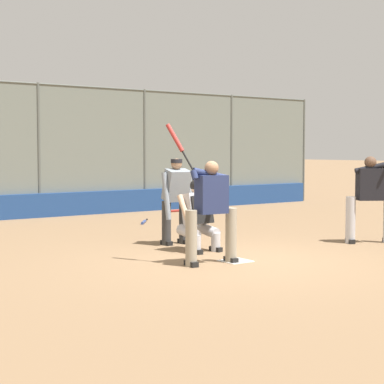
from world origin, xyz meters
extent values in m
plane|color=#846647|center=(0.00, 0.00, 0.00)|extent=(160.00, 160.00, 0.00)
cube|color=white|center=(0.00, 0.00, 0.01)|extent=(0.43, 0.43, 0.01)
cylinder|color=#515651|center=(-9.60, -8.16, 1.75)|extent=(0.08, 0.08, 3.50)
cylinder|color=#515651|center=(-6.40, -8.16, 1.75)|extent=(0.08, 0.08, 3.50)
cylinder|color=#515651|center=(-3.20, -8.16, 1.75)|extent=(0.08, 0.08, 3.50)
cylinder|color=#515651|center=(0.00, -8.16, 1.75)|extent=(0.08, 0.08, 3.50)
cube|color=slate|center=(0.00, -8.16, 1.75)|extent=(19.20, 0.01, 3.50)
cylinder|color=#515651|center=(0.00, -8.16, 3.47)|extent=(19.20, 0.06, 0.06)
cube|color=navy|center=(0.00, -8.06, 0.31)|extent=(18.81, 0.18, 0.62)
cylinder|color=gray|center=(0.12, 0.03, 0.43)|extent=(0.18, 0.18, 0.85)
cube|color=black|center=(0.12, 0.03, 0.04)|extent=(0.14, 0.29, 0.08)
cylinder|color=gray|center=(0.82, -0.05, 0.43)|extent=(0.18, 0.18, 0.85)
cube|color=black|center=(0.82, -0.05, 0.04)|extent=(0.14, 0.29, 0.08)
cube|color=navy|center=(0.47, -0.01, 1.08)|extent=(0.49, 0.31, 0.59)
sphere|color=#936B4C|center=(0.47, -0.01, 1.48)|extent=(0.22, 0.22, 0.22)
cylinder|color=navy|center=(0.47, -0.03, 1.38)|extent=(0.60, 0.21, 0.22)
cylinder|color=navy|center=(0.75, -0.06, 1.38)|extent=(0.11, 0.15, 0.16)
sphere|color=black|center=(0.75, -0.09, 1.45)|extent=(0.04, 0.04, 0.04)
cylinder|color=black|center=(0.80, -0.17, 1.59)|extent=(0.12, 0.20, 0.31)
cylinder|color=maroon|center=(0.90, -0.37, 1.94)|extent=(0.20, 0.31, 0.44)
cylinder|color=#B7B7BC|center=(-0.34, -0.97, 0.16)|extent=(0.16, 0.16, 0.32)
cylinder|color=#B7B7BC|center=(-0.33, -1.18, 0.34)|extent=(0.21, 0.50, 0.25)
cube|color=black|center=(-0.34, -0.97, 0.04)|extent=(0.11, 0.26, 0.08)
cylinder|color=#B7B7BC|center=(0.09, -0.95, 0.16)|extent=(0.16, 0.16, 0.32)
cylinder|color=#B7B7BC|center=(0.10, -1.16, 0.34)|extent=(0.21, 0.50, 0.25)
cube|color=black|center=(0.09, -0.95, 0.04)|extent=(0.11, 0.26, 0.08)
cube|color=#B7B7BC|center=(-0.12, -1.22, 0.73)|extent=(0.48, 0.40, 0.58)
cube|color=black|center=(-0.12, -1.06, 0.73)|extent=(0.43, 0.16, 0.48)
sphere|color=tan|center=(-0.12, -1.22, 1.10)|extent=(0.22, 0.22, 0.22)
sphere|color=black|center=(-0.12, -1.22, 1.14)|extent=(0.24, 0.24, 0.24)
cylinder|color=#B7B7BC|center=(-0.30, -0.97, 0.91)|extent=(0.28, 0.57, 0.17)
ellipsoid|color=#56331E|center=(-0.21, -0.71, 0.88)|extent=(0.30, 0.11, 0.24)
cylinder|color=tan|center=(0.17, -1.21, 0.76)|extent=(0.11, 0.33, 0.47)
cylinder|color=#333333|center=(-0.42, -2.08, 0.41)|extent=(0.17, 0.17, 0.82)
cube|color=black|center=(-0.42, -2.08, 0.04)|extent=(0.12, 0.28, 0.08)
cylinder|color=#333333|center=(-0.05, -2.09, 0.41)|extent=(0.17, 0.17, 0.82)
cube|color=black|center=(-0.05, -2.09, 0.04)|extent=(0.12, 0.28, 0.08)
cube|color=gray|center=(-0.23, -2.03, 1.11)|extent=(0.46, 0.40, 0.62)
sphere|color=#936B4C|center=(-0.23, -2.03, 1.50)|extent=(0.20, 0.20, 0.20)
cylinder|color=black|center=(-0.23, -2.03, 1.55)|extent=(0.21, 0.21, 0.07)
cylinder|color=gray|center=(-0.48, -1.96, 0.92)|extent=(0.15, 0.24, 0.87)
cylinder|color=gray|center=(0.03, -1.98, 0.92)|extent=(0.13, 0.23, 0.87)
cylinder|color=#B7B7BC|center=(-3.02, -0.30, 0.44)|extent=(0.18, 0.18, 0.88)
cube|color=black|center=(-3.02, -0.30, 0.04)|extent=(0.23, 0.30, 0.08)
cube|color=black|center=(-3.34, -0.12, 1.11)|extent=(0.55, 0.48, 0.61)
sphere|color=brown|center=(-3.34, -0.12, 1.53)|extent=(0.22, 0.22, 0.22)
cylinder|color=black|center=(-3.33, -0.09, 1.42)|extent=(0.56, 0.43, 0.23)
sphere|color=black|center=(-1.86, -5.82, 0.03)|extent=(0.04, 0.04, 0.04)
cylinder|color=black|center=(-1.75, -5.68, 0.03)|extent=(0.25, 0.30, 0.03)
cylinder|color=#334789|center=(-1.48, -5.34, 0.03)|extent=(0.36, 0.43, 0.07)
sphere|color=black|center=(-4.19, -7.33, 0.03)|extent=(0.04, 0.04, 0.04)
cylinder|color=black|center=(-4.01, -7.32, 0.03)|extent=(0.35, 0.05, 0.03)
cylinder|color=maroon|center=(-3.60, -7.29, 0.03)|extent=(0.49, 0.09, 0.07)
camera|label=1|loc=(6.32, 7.82, 1.76)|focal=60.00mm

